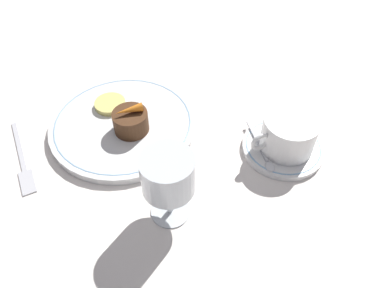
# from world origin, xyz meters

# --- Properties ---
(ground_plane) EXTENTS (3.00, 3.00, 0.00)m
(ground_plane) POSITION_xyz_m (0.00, 0.00, 0.00)
(ground_plane) COLOR white
(dinner_plate) EXTENTS (0.26, 0.26, 0.01)m
(dinner_plate) POSITION_xyz_m (-0.00, -0.01, 0.01)
(dinner_plate) COLOR white
(dinner_plate) RESTS_ON ground_plane
(saucer) EXTENTS (0.14, 0.14, 0.01)m
(saucer) POSITION_xyz_m (-0.24, 0.15, 0.01)
(saucer) COLOR white
(saucer) RESTS_ON ground_plane
(coffee_cup) EXTENTS (0.12, 0.09, 0.06)m
(coffee_cup) POSITION_xyz_m (-0.24, 0.15, 0.04)
(coffee_cup) COLOR white
(coffee_cup) RESTS_ON saucer
(spoon) EXTENTS (0.03, 0.12, 0.00)m
(spoon) POSITION_xyz_m (-0.20, 0.15, 0.01)
(spoon) COLOR silver
(spoon) RESTS_ON saucer
(wine_glass) EXTENTS (0.07, 0.07, 0.12)m
(wine_glass) POSITION_xyz_m (-0.01, 0.19, 0.09)
(wine_glass) COLOR silver
(wine_glass) RESTS_ON ground_plane
(fork) EXTENTS (0.02, 0.17, 0.01)m
(fork) POSITION_xyz_m (0.18, 0.01, 0.00)
(fork) COLOR silver
(fork) RESTS_ON ground_plane
(dessert_cake) EXTENTS (0.06, 0.06, 0.04)m
(dessert_cake) POSITION_xyz_m (-0.01, 0.01, 0.03)
(dessert_cake) COLOR #4C2D19
(dessert_cake) RESTS_ON dinner_plate
(carrot_garnish) EXTENTS (0.05, 0.02, 0.02)m
(carrot_garnish) POSITION_xyz_m (-0.01, 0.01, 0.06)
(carrot_garnish) COLOR orange
(carrot_garnish) RESTS_ON dessert_cake
(pineapple_slice) EXTENTS (0.06, 0.06, 0.01)m
(pineapple_slice) POSITION_xyz_m (0.01, -0.06, 0.02)
(pineapple_slice) COLOR #EFE075
(pineapple_slice) RESTS_ON dinner_plate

